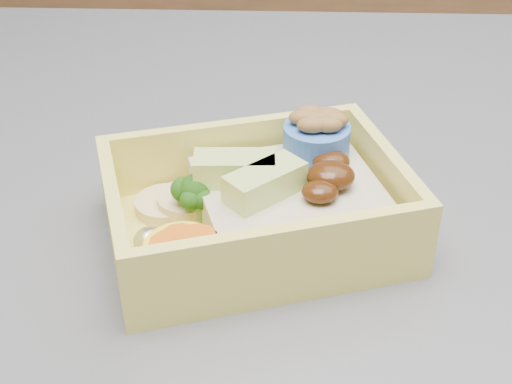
{
  "coord_description": "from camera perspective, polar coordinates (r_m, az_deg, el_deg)",
  "views": [
    {
      "loc": [
        0.2,
        -0.43,
        1.19
      ],
      "look_at": [
        0.19,
        -0.08,
        0.95
      ],
      "focal_mm": 50.0,
      "sensor_mm": 36.0,
      "label": 1
    }
  ],
  "objects": [
    {
      "name": "bento_box",
      "position": [
        0.43,
        0.65,
        -1.01
      ],
      "size": [
        0.2,
        0.17,
        0.06
      ],
      "rotation": [
        0.0,
        0.0,
        0.3
      ],
      "color": "#EDE061",
      "rests_on": "island"
    }
  ]
}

